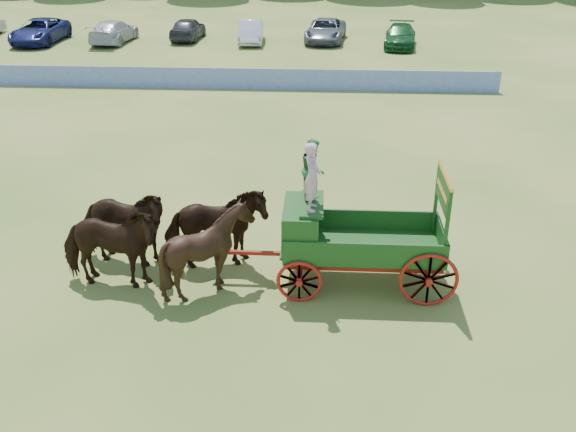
# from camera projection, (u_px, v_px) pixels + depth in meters

# --- Properties ---
(ground) EXTENTS (160.00, 160.00, 0.00)m
(ground) POSITION_uv_depth(u_px,v_px,m) (191.00, 273.00, 16.44)
(ground) COLOR #9D8F46
(ground) RESTS_ON ground
(horse_lead_left) EXTENTS (2.66, 1.34, 2.19)m
(horse_lead_left) POSITION_uv_depth(u_px,v_px,m) (109.00, 247.00, 15.40)
(horse_lead_left) COLOR black
(horse_lead_left) RESTS_ON ground
(horse_lead_right) EXTENTS (2.76, 1.60, 2.19)m
(horse_lead_right) POSITION_uv_depth(u_px,v_px,m) (122.00, 227.00, 16.39)
(horse_lead_right) COLOR black
(horse_lead_right) RESTS_ON ground
(horse_wheel_left) EXTENTS (2.16, 1.97, 2.20)m
(horse_wheel_left) POSITION_uv_depth(u_px,v_px,m) (208.00, 250.00, 15.28)
(horse_wheel_left) COLOR black
(horse_wheel_left) RESTS_ON ground
(horse_wheel_right) EXTENTS (2.81, 1.78, 2.19)m
(horse_wheel_right) POSITION_uv_depth(u_px,v_px,m) (215.00, 229.00, 16.27)
(horse_wheel_right) COLOR black
(horse_wheel_right) RESTS_ON ground
(farm_dray) EXTENTS (6.00, 2.00, 3.78)m
(farm_dray) POSITION_uv_depth(u_px,v_px,m) (333.00, 224.00, 15.40)
(farm_dray) COLOR #A32710
(farm_dray) RESTS_ON ground
(sponsor_banner) EXTENTS (26.00, 0.08, 1.05)m
(sponsor_banner) POSITION_uv_depth(u_px,v_px,m) (239.00, 79.00, 32.39)
(sponsor_banner) COLOR #1D41A1
(sponsor_banner) RESTS_ON ground
(parked_cars) EXTENTS (36.56, 7.10, 1.62)m
(parked_cars) POSITION_uv_depth(u_px,v_px,m) (148.00, 30.00, 43.35)
(parked_cars) COLOR silver
(parked_cars) RESTS_ON ground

